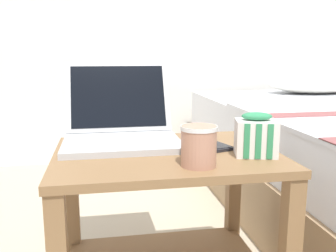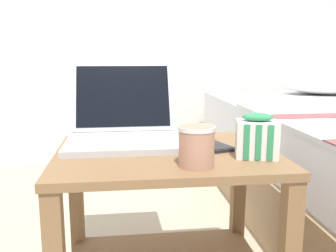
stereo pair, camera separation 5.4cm
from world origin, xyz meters
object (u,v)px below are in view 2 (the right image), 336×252
at_px(mug_front_left, 196,144).
at_px(laptop, 124,126).
at_px(snack_bag, 257,137).
at_px(cell_phone, 213,145).

bearing_deg(mug_front_left, laptop, 121.11).
relative_size(mug_front_left, snack_bag, 1.06).
bearing_deg(snack_bag, mug_front_left, -160.66).
xyz_separation_m(mug_front_left, snack_bag, (0.18, 0.06, -0.00)).
height_order(mug_front_left, snack_bag, snack_bag).
relative_size(laptop, cell_phone, 2.31).
xyz_separation_m(snack_bag, cell_phone, (-0.09, 0.12, -0.05)).
bearing_deg(laptop, mug_front_left, -58.89).
bearing_deg(cell_phone, snack_bag, -52.71).
height_order(mug_front_left, cell_phone, mug_front_left).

